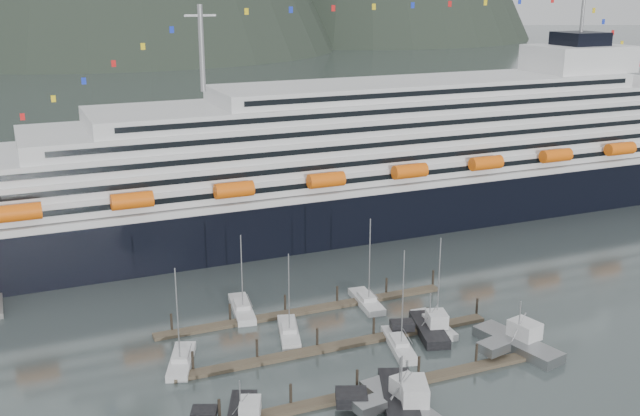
# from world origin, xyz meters

# --- Properties ---
(ground) EXTENTS (1600.00, 1600.00, 0.00)m
(ground) POSITION_xyz_m (0.00, 0.00, 0.00)
(ground) COLOR #434F4E
(ground) RESTS_ON ground
(cruise_ship) EXTENTS (210.00, 30.40, 50.30)m
(cruise_ship) POSITION_xyz_m (30.03, 54.94, 12.04)
(cruise_ship) COLOR black
(cruise_ship) RESTS_ON ground
(dock_near) EXTENTS (48.18, 2.28, 3.20)m
(dock_near) POSITION_xyz_m (-4.93, -9.95, 0.31)
(dock_near) COLOR #4D4031
(dock_near) RESTS_ON ground
(dock_mid) EXTENTS (48.18, 2.28, 3.20)m
(dock_mid) POSITION_xyz_m (-4.93, 3.05, 0.31)
(dock_mid) COLOR #4D4031
(dock_mid) RESTS_ON ground
(dock_far) EXTENTS (48.18, 2.28, 3.20)m
(dock_far) POSITION_xyz_m (-4.93, 16.05, 0.31)
(dock_far) COLOR #4D4031
(dock_far) RESTS_ON ground
(sailboat_a) EXTENTS (6.14, 10.28, 14.97)m
(sailboat_a) POSITION_xyz_m (-26.98, 6.69, 0.45)
(sailboat_a) COLOR silver
(sailboat_a) RESTS_ON ground
(sailboat_b) EXTENTS (5.37, 10.64, 13.59)m
(sailboat_b) POSITION_xyz_m (-10.31, 9.41, 0.42)
(sailboat_b) COLOR silver
(sailboat_b) RESTS_ON ground
(sailboat_d) EXTENTS (5.15, 11.39, 15.57)m
(sailboat_d) POSITION_xyz_m (2.68, -0.57, 0.43)
(sailboat_d) COLOR silver
(sailboat_d) RESTS_ON ground
(sailboat_e) EXTENTS (4.51, 11.38, 13.71)m
(sailboat_e) POSITION_xyz_m (-14.23, 19.99, 0.43)
(sailboat_e) COLOR silver
(sailboat_e) RESTS_ON ground
(sailboat_f) EXTENTS (3.97, 10.30, 15.35)m
(sailboat_f) POSITION_xyz_m (5.22, 14.86, 0.45)
(sailboat_f) COLOR silver
(sailboat_f) RESTS_ON ground
(sailboat_h) EXTENTS (3.70, 10.34, 15.21)m
(sailboat_h) POSITION_xyz_m (10.60, 3.09, 0.45)
(sailboat_h) COLOR silver
(sailboat_h) RESTS_ON ground
(trawler_b) EXTENTS (9.21, 12.07, 7.60)m
(trawler_b) POSITION_xyz_m (-5.19, -14.55, 0.95)
(trawler_b) COLOR gray
(trawler_b) RESTS_ON ground
(trawler_c) EXTENTS (12.75, 16.07, 8.06)m
(trawler_c) POSITION_xyz_m (-5.26, -14.93, 0.99)
(trawler_c) COLOR black
(trawler_c) RESTS_ON ground
(trawler_d) EXTENTS (10.65, 14.07, 8.09)m
(trawler_d) POSITION_xyz_m (17.85, -7.44, 0.99)
(trawler_d) COLOR gray
(trawler_d) RESTS_ON ground
(trawler_e) EXTENTS (9.11, 11.41, 7.05)m
(trawler_e) POSITION_xyz_m (8.90, 1.76, 0.90)
(trawler_e) COLOR black
(trawler_e) RESTS_ON ground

